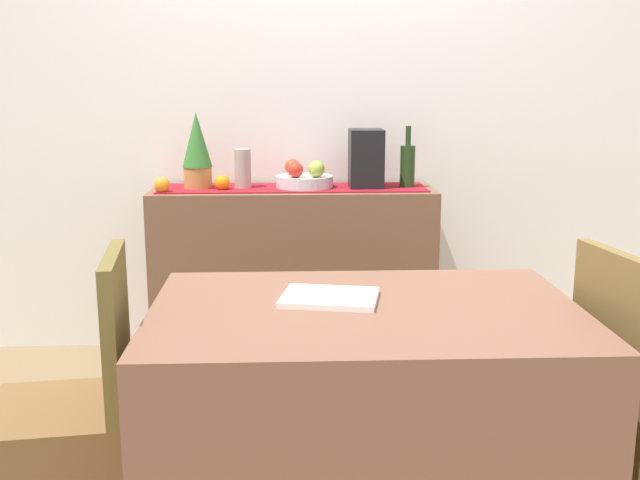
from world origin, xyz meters
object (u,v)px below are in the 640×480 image
Objects in this scene: dining_table at (364,425)px; open_book at (330,298)px; coffee_maker at (366,159)px; sideboard_console at (294,275)px; potted_plant at (197,150)px; fruit_bowl at (305,181)px; ceramic_vase at (243,169)px; chair_near_window at (67,463)px; wine_bottle at (408,165)px.

dining_table is 4.44× the size of open_book.
coffee_maker is at bearing 84.20° from dining_table.
sideboard_console is at bearing 97.48° from dining_table.
open_book is (-0.10, 0.07, 0.38)m from dining_table.
fruit_bowl is at bearing 0.00° from potted_plant.
ceramic_vase reaches higher than dining_table.
dining_table is at bearing -66.62° from potted_plant.
ceramic_vase reaches higher than fruit_bowl.
chair_near_window is (-0.74, -1.51, -0.64)m from fruit_bowl.
potted_plant is (-0.21, 0.00, 0.09)m from ceramic_vase.
wine_bottle reaches higher than chair_near_window.
wine_bottle is 1.05× the size of coffee_maker.
open_book is at bearing -107.55° from wine_bottle.
open_book is 0.31× the size of chair_near_window.
wine_bottle is 0.79m from ceramic_vase.
open_book is (-0.25, -1.44, -0.26)m from coffee_maker.
wine_bottle is at bearing 0.00° from coffee_maker.
wine_bottle reaches higher than dining_table.
potted_plant is at bearing 81.19° from chair_near_window.
fruit_bowl is 1.44× the size of ceramic_vase.
ceramic_vase is 0.21× the size of chair_near_window.
sideboard_console is at bearing 0.00° from ceramic_vase.
open_book is at bearing -76.80° from ceramic_vase.
dining_table is at bearing -73.81° from ceramic_vase.
wine_bottle is 2.08m from chair_near_window.
fruit_bowl is at bearing 63.75° from chair_near_window.
coffee_maker is at bearing 0.00° from ceramic_vase.
ceramic_vase is at bearing 180.00° from wine_bottle.
chair_near_window is at bearing 179.87° from dining_table.
coffee_maker is 0.31× the size of chair_near_window.
ceramic_vase reaches higher than chair_near_window.
sideboard_console is 1.67m from chair_near_window.
wine_bottle is at bearing 0.00° from potted_plant.
sideboard_console is 4.85× the size of open_book.
wine_bottle is at bearing 0.00° from sideboard_console.
sideboard_console is 1.52m from dining_table.
coffee_maker is 1.48m from open_book.
ceramic_vase is 0.68× the size of open_book.
sideboard_console is 4.95× the size of fruit_bowl.
sideboard_console is at bearing 104.89° from open_book.
ceramic_vase is (-0.59, 0.00, -0.05)m from coffee_maker.
dining_table is at bearing -103.22° from wine_bottle.
coffee_maker is 1.98m from chair_near_window.
chair_near_window is at bearing -114.53° from sideboard_console.
sideboard_console is 4.81× the size of coffee_maker.
fruit_bowl is at bearing 0.00° from sideboard_console.
potted_plant is at bearing 180.00° from wine_bottle.
chair_near_window is at bearing -129.46° from wine_bottle.
fruit_bowl is 0.31m from coffee_maker.
fruit_bowl is 1.45m from open_book.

